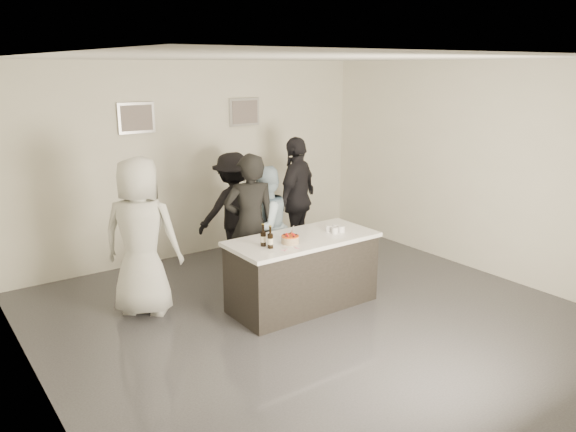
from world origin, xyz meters
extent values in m
plane|color=#3D3D42|center=(0.00, 0.00, 0.00)|extent=(6.00, 6.00, 0.00)
plane|color=white|center=(0.00, 0.00, 3.00)|extent=(6.00, 6.00, 0.00)
cube|color=white|center=(0.00, 3.00, 1.50)|extent=(6.00, 0.04, 3.00)
cube|color=white|center=(0.00, -3.00, 1.50)|extent=(6.00, 0.04, 3.00)
cube|color=white|center=(-3.00, 0.00, 1.50)|extent=(0.04, 6.00, 3.00)
cube|color=white|center=(3.00, 0.00, 1.50)|extent=(0.04, 6.00, 3.00)
cube|color=#B2B2B7|center=(-0.90, 2.97, 2.20)|extent=(0.54, 0.04, 0.44)
cube|color=#B2B2B7|center=(0.90, 2.97, 2.20)|extent=(0.54, 0.04, 0.44)
cube|color=white|center=(0.11, 0.34, 0.45)|extent=(1.86, 0.86, 0.90)
cylinder|color=#DF5117|center=(-0.16, 0.24, 0.94)|extent=(0.21, 0.21, 0.08)
cylinder|color=black|center=(-0.47, 0.33, 1.03)|extent=(0.07, 0.07, 0.26)
cylinder|color=black|center=(-0.45, 0.22, 1.03)|extent=(0.07, 0.07, 0.26)
cube|color=orange|center=(0.58, 0.29, 0.94)|extent=(0.19, 0.19, 0.08)
cube|color=pink|center=(-0.27, 0.04, 0.90)|extent=(0.24, 0.08, 0.01)
imported|color=black|center=(-0.20, 1.06, 0.94)|extent=(0.79, 0.65, 1.87)
imported|color=#A2C0D5|center=(0.11, 1.20, 0.83)|extent=(0.98, 0.89, 1.65)
imported|color=silver|center=(-1.56, 1.31, 0.96)|extent=(1.11, 1.08, 1.92)
imported|color=black|center=(1.16, 1.89, 0.95)|extent=(1.19, 0.95, 1.90)
imported|color=black|center=(0.21, 2.20, 0.85)|extent=(1.13, 0.69, 1.70)
camera|label=1|loc=(-3.84, -4.87, 2.93)|focal=35.00mm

